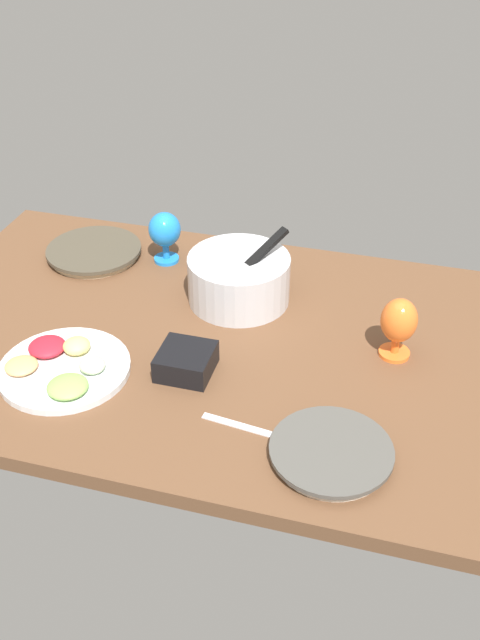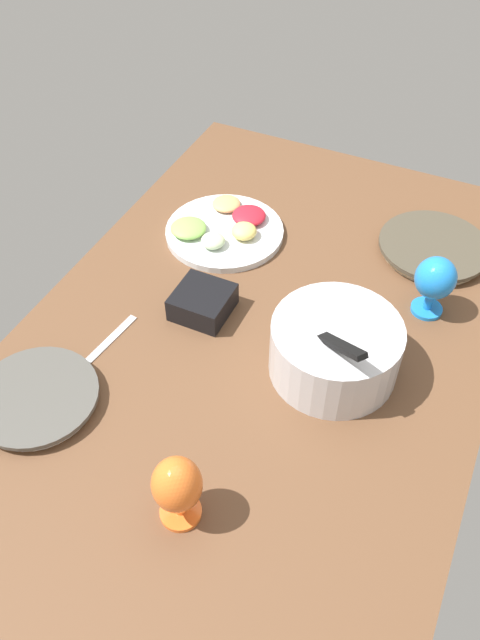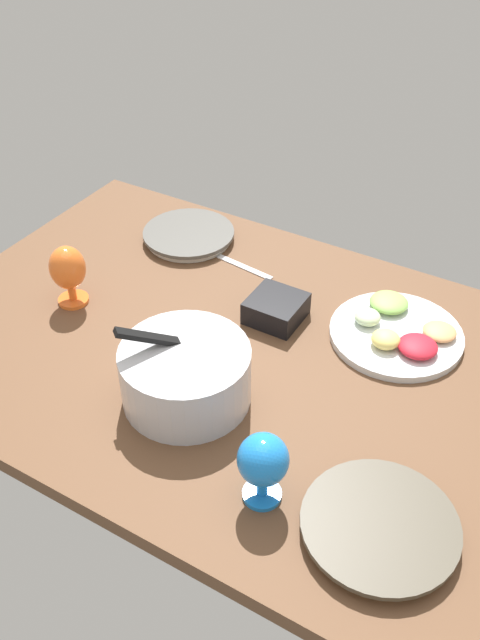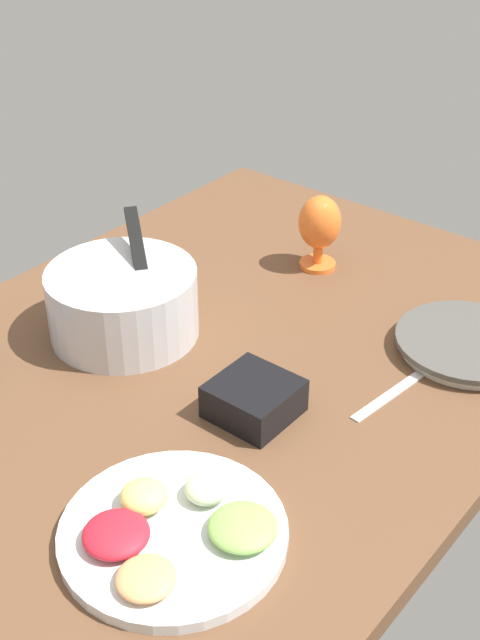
{
  "view_description": "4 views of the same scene",
  "coord_description": "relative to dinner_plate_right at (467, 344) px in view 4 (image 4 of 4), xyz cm",
  "views": [
    {
      "loc": [
        49.29,
        -144.03,
        112.46
      ],
      "look_at": [
        9.57,
        -0.96,
        7.56
      ],
      "focal_mm": 41.34,
      "sensor_mm": 36.0,
      "label": 1
    },
    {
      "loc": [
        92.32,
        38.09,
        108.56
      ],
      "look_at": [
        5.46,
        -2.5,
        7.56
      ],
      "focal_mm": 35.79,
      "sensor_mm": 36.0,
      "label": 2
    },
    {
      "loc": [
        -59.27,
        103.74,
        106.93
      ],
      "look_at": [
        2.51,
        -1.62,
        7.56
      ],
      "focal_mm": 38.67,
      "sensor_mm": 36.0,
      "label": 3
    },
    {
      "loc": [
        -85.54,
        -80.77,
        87.74
      ],
      "look_at": [
        11.47,
        -2.58,
        7.56
      ],
      "focal_mm": 47.32,
      "sensor_mm": 36.0,
      "label": 4
    }
  ],
  "objects": [
    {
      "name": "square_bowl_black",
      "position": [
        -38.29,
        19.07,
        1.89
      ],
      "size": [
        12.77,
        12.77,
        6.02
      ],
      "color": "black",
      "rests_on": "ground_plane"
    },
    {
      "name": "mixing_bowl",
      "position": [
        -34.63,
        52.69,
        5.62
      ],
      "size": [
        27.69,
        27.69,
        19.85
      ],
      "color": "silver",
      "rests_on": "ground_plane"
    },
    {
      "name": "dinner_plate_right",
      "position": [
        0.0,
        0.0,
        0.0
      ],
      "size": [
        26.09,
        26.09,
        2.81
      ],
      "color": "silver",
      "rests_on": "ground_plane"
    },
    {
      "name": "ground_plane",
      "position": [
        -38.4,
        33.8,
        -3.46
      ],
      "size": [
        160.0,
        104.0,
        4.0
      ],
      "primitive_type": "cube",
      "color": "brown"
    },
    {
      "name": "fork_by_right_plate",
      "position": [
        -20.77,
        4.07,
        -1.16
      ],
      "size": [
        18.09,
        3.97,
        0.6
      ],
      "primitive_type": "cube",
      "rotation": [
        0.0,
        0.0,
        -0.12
      ],
      "color": "silver",
      "rests_on": "ground_plane"
    },
    {
      "name": "fruit_platter",
      "position": [
        -66.71,
        10.84,
        0.22
      ],
      "size": [
        31.63,
        31.63,
        5.39
      ],
      "color": "silver",
      "rests_on": "ground_plane"
    },
    {
      "name": "hurricane_glass_orange",
      "position": [
        9.15,
        39.08,
        8.25
      ],
      "size": [
        8.95,
        8.95,
        16.15
      ],
      "color": "orange",
      "rests_on": "ground_plane"
    }
  ]
}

